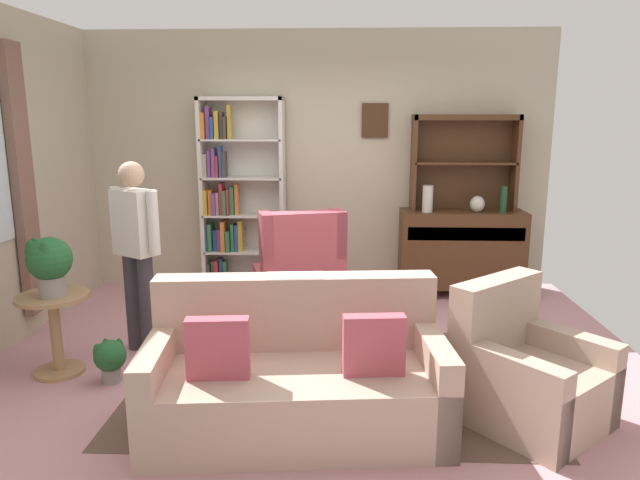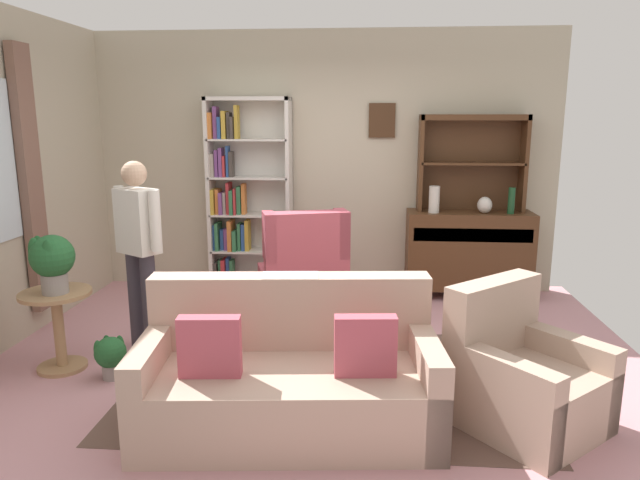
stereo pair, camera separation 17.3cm
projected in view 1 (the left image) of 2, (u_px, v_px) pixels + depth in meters
The scene contains 18 objects.
ground_plane at pixel (306, 364), 4.52m from camera, with size 5.40×4.60×0.02m, color #C68C93.
wall_back at pixel (318, 162), 6.30m from camera, with size 5.00×0.09×2.80m.
area_rug at pixel (331, 380), 4.21m from camera, with size 2.83×1.97×0.01m, color brown.
bookshelf at pixel (236, 198), 6.23m from camera, with size 0.90×0.30×2.10m.
sideboard at pixel (461, 249), 6.16m from camera, with size 1.30×0.45×0.92m.
sideboard_hutch at pixel (464, 149), 6.05m from camera, with size 1.10×0.26×1.00m.
vase_tall at pixel (428, 199), 5.98m from camera, with size 0.11×0.11×0.28m, color beige.
vase_round at pixel (477, 204), 5.99m from camera, with size 0.15×0.15×0.17m, color beige.
bottle_wine at pixel (503, 200), 5.94m from camera, with size 0.07×0.07×0.27m, color #194223.
couch_floral at pixel (296, 379), 3.54m from camera, with size 1.87×1.01×0.90m.
armchair_floral at pixel (527, 377), 3.63m from camera, with size 1.08×1.08×0.88m.
wingback_chair at pixel (299, 277), 5.54m from camera, with size 0.97×0.99×1.05m.
plant_stand at pixel (55, 325), 4.27m from camera, with size 0.52×0.52×0.62m.
potted_plant_large at pixel (49, 262), 4.13m from camera, with size 0.32×0.32×0.44m.
potted_plant_small at pixel (110, 358), 4.16m from camera, with size 0.23×0.23×0.32m.
person_reading at pixel (136, 244), 4.57m from camera, with size 0.49×0.35×1.56m.
coffee_table at pixel (339, 331), 4.23m from camera, with size 0.80×0.50×0.42m.
book_stack at pixel (359, 320), 4.19m from camera, with size 0.18×0.15×0.04m.
Camera 1 is at (0.28, -4.20, 1.90)m, focal length 32.24 mm.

